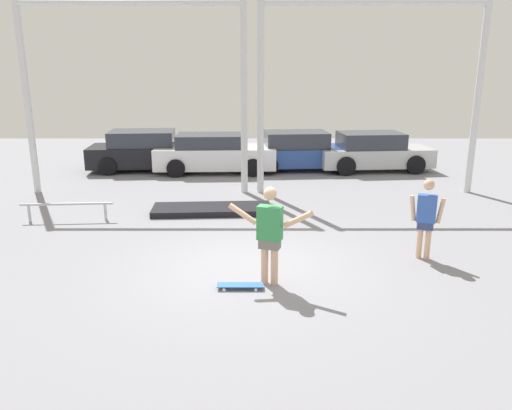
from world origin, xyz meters
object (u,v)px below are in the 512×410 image
at_px(manual_pad, 211,209).
at_px(parked_car_black, 145,151).
at_px(skateboarder, 268,231).
at_px(parked_car_blue, 298,151).
at_px(parked_car_white, 213,154).
at_px(skateboard, 239,285).
at_px(parked_car_silver, 371,152).
at_px(grind_rail, 65,207).
at_px(bystander, 425,215).

xyz_separation_m(manual_pad, parked_car_black, (-2.90, 5.66, 0.62)).
height_order(manual_pad, parked_car_black, parked_car_black).
distance_m(skateboarder, manual_pad, 4.79).
bearing_deg(parked_car_blue, parked_car_white, -176.30).
relative_size(skateboard, parked_car_white, 0.18).
distance_m(manual_pad, parked_car_silver, 7.82).
xyz_separation_m(skateboarder, grind_rail, (-4.91, 3.73, -0.62)).
xyz_separation_m(skateboarder, manual_pad, (-1.40, 4.49, -0.90)).
height_order(skateboard, manual_pad, manual_pad).
bearing_deg(skateboarder, parked_car_black, 132.02).
bearing_deg(parked_car_silver, manual_pad, -139.92).
relative_size(parked_car_black, bystander, 2.67).
relative_size(skateboarder, parked_car_blue, 0.41).
relative_size(manual_pad, parked_car_blue, 0.73).
distance_m(parked_car_blue, bystander, 9.15).
bearing_deg(skateboarder, grind_rail, 161.90).
bearing_deg(skateboarder, bystander, 40.57).
bearing_deg(manual_pad, skateboarder, -72.71).
bearing_deg(parked_car_white, skateboard, -85.10).
bearing_deg(parked_car_black, parked_car_silver, -5.34).
xyz_separation_m(manual_pad, bystander, (4.50, -3.28, 0.82)).
height_order(skateboarder, manual_pad, skateboarder).
bearing_deg(parked_car_white, parked_car_black, 168.14).
relative_size(parked_car_black, parked_car_white, 0.99).
bearing_deg(parked_car_blue, grind_rail, -139.21).
xyz_separation_m(skateboard, parked_car_blue, (1.87, 10.42, 0.62)).
xyz_separation_m(skateboarder, parked_car_silver, (4.07, 10.06, -0.30)).
distance_m(skateboard, grind_rail, 5.92).
xyz_separation_m(parked_car_black, bystander, (7.39, -8.93, 0.20)).
bearing_deg(parked_car_silver, parked_car_blue, 171.56).
xyz_separation_m(skateboard, parked_car_silver, (4.58, 10.27, 0.61)).
xyz_separation_m(parked_car_white, bystander, (4.85, -8.50, 0.22)).
height_order(manual_pad, parked_car_white, parked_car_white).
bearing_deg(manual_pad, parked_car_blue, 64.19).
xyz_separation_m(skateboard, manual_pad, (-0.89, 4.71, 0.01)).
bearing_deg(manual_pad, parked_car_black, 117.11).
bearing_deg(bystander, skateboarder, 42.34).
bearing_deg(parked_car_black, manual_pad, -67.60).
distance_m(manual_pad, parked_car_white, 5.27).
relative_size(skateboarder, parked_car_white, 0.40).
bearing_deg(grind_rail, skateboard, -41.86).
bearing_deg(bystander, parked_car_blue, -58.20).
bearing_deg(parked_car_black, grind_rail, -100.21).
height_order(skateboard, grind_rail, grind_rail).
distance_m(skateboarder, bystander, 3.33).
bearing_deg(parked_car_silver, skateboard, -119.44).
height_order(skateboard, parked_car_blue, parked_car_blue).
relative_size(skateboard, parked_car_blue, 0.19).
xyz_separation_m(grind_rail, parked_car_silver, (8.98, 6.33, 0.32)).
height_order(grind_rail, parked_car_blue, parked_car_blue).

